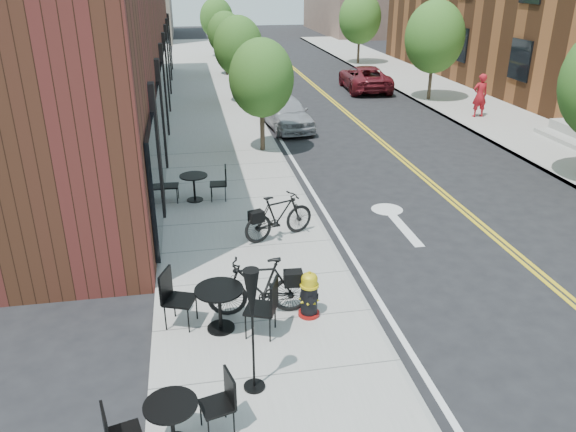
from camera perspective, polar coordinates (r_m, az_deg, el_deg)
ground at (r=11.98m, az=6.24°, el=-6.04°), size 120.00×120.00×0.00m
sidewalk_near at (r=20.82m, az=-6.80°, el=7.15°), size 4.00×70.00×0.12m
sidewalk_far at (r=24.58m, az=22.62°, el=8.06°), size 4.00×70.00×0.12m
building_near at (r=24.31m, az=-19.01°, el=16.74°), size 5.00×28.00×7.00m
tree_near_a at (r=19.40m, az=-2.72°, el=13.81°), size 2.20×2.20×3.81m
tree_near_b at (r=27.26m, az=-5.08°, el=16.81°), size 2.30×2.30×3.98m
tree_near_c at (r=35.21m, az=-6.40°, el=17.97°), size 2.10×2.10×3.67m
tree_near_d at (r=43.14m, az=-7.27°, el=19.29°), size 2.40×2.40×4.11m
tree_far_b at (r=28.62m, az=14.66°, el=17.19°), size 2.80×2.80×4.62m
tree_far_c at (r=39.82m, az=7.33°, el=19.33°), size 2.80×2.80×4.62m
fire_hydrant at (r=10.22m, az=2.17°, el=-8.00°), size 0.50×0.50×0.90m
bicycle_left at (r=10.19m, az=-2.96°, el=-7.19°), size 1.91×0.64×1.13m
bicycle_right at (r=13.06m, az=-0.93°, el=-0.03°), size 1.87×1.13×1.09m
bistro_set_a at (r=7.90m, az=-11.72°, el=-19.48°), size 1.69×0.87×0.89m
bistro_set_b at (r=9.86m, az=-6.96°, el=-8.75°), size 1.99×1.16×1.05m
bistro_set_c at (r=15.47m, az=-9.53°, el=3.22°), size 1.77×0.81×0.95m
patio_umbrella at (r=8.03m, az=-3.68°, el=-9.07°), size 0.33×0.33×2.02m
parked_car_a at (r=23.07m, az=-0.19°, el=10.49°), size 1.96×4.03×1.33m
parked_car_b at (r=33.62m, az=-2.71°, el=14.80°), size 2.09×4.81×1.54m
parked_car_c at (r=36.37m, az=-3.91°, el=15.34°), size 2.26×4.96×1.41m
parked_car_far at (r=31.24m, az=7.79°, el=13.73°), size 2.50×4.85×1.31m
pedestrian at (r=25.83m, az=18.92°, el=11.51°), size 0.68×0.45×1.83m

